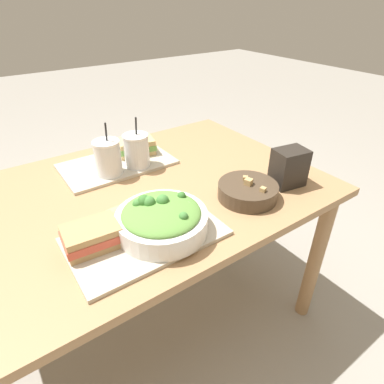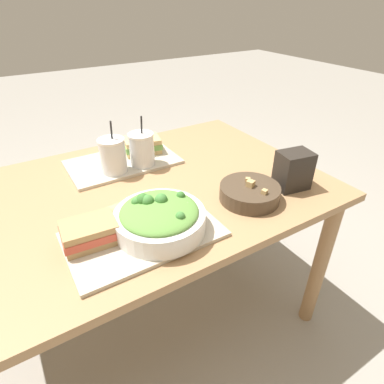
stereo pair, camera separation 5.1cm
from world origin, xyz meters
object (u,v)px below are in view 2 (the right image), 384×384
object	(u,v)px
baguette_far	(118,145)
chip_bag	(293,170)
baguette_near	(131,208)
drink_cup_dark	(113,157)
drink_cup_red	(142,150)
sandwich_near	(90,232)
sandwich_far	(142,145)
soup_bowl	(250,192)
salad_bowl	(159,217)

from	to	relation	value
baguette_far	chip_bag	world-z (taller)	chip_bag
baguette_near	drink_cup_dark	bearing A→B (deg)	-15.99
baguette_far	drink_cup_red	distance (m)	0.18
sandwich_near	sandwich_far	bearing A→B (deg)	56.43
baguette_far	drink_cup_dark	world-z (taller)	drink_cup_dark
soup_bowl	sandwich_near	distance (m)	0.54
sandwich_far	salad_bowl	bearing A→B (deg)	-96.13
chip_bag	drink_cup_red	bearing A→B (deg)	142.58
baguette_near	chip_bag	bearing A→B (deg)	-108.19
sandwich_near	baguette_far	bearing A→B (deg)	66.59
baguette_far	chip_bag	xyz separation A→B (m)	(0.43, -0.61, 0.03)
baguette_far	sandwich_near	bearing A→B (deg)	154.83
baguette_near	chip_bag	xyz separation A→B (m)	(0.57, -0.13, 0.03)
salad_bowl	baguette_far	xyz separation A→B (m)	(0.09, 0.59, -0.02)
soup_bowl	drink_cup_dark	distance (m)	0.53
baguette_near	chip_bag	size ratio (longest dim) A/B	1.11
drink_cup_red	salad_bowl	bearing A→B (deg)	-107.52
sandwich_far	drink_cup_red	xyz separation A→B (m)	(-0.05, -0.11, 0.03)
soup_bowl	baguette_far	xyz separation A→B (m)	(-0.25, 0.59, 0.01)
salad_bowl	baguette_far	world-z (taller)	salad_bowl
soup_bowl	sandwich_near	world-z (taller)	sandwich_near
baguette_near	sandwich_far	distance (m)	0.47
drink_cup_dark	sandwich_far	bearing A→B (deg)	33.10
drink_cup_dark	soup_bowl	bearing A→B (deg)	-51.57
salad_bowl	sandwich_near	world-z (taller)	salad_bowl
salad_bowl	drink_cup_dark	world-z (taller)	drink_cup_dark
salad_bowl	baguette_near	distance (m)	0.12
soup_bowl	salad_bowl	bearing A→B (deg)	179.97
sandwich_near	drink_cup_dark	xyz separation A→B (m)	(0.20, 0.36, 0.03)
sandwich_near	chip_bag	xyz separation A→B (m)	(0.72, -0.07, 0.03)
salad_bowl	soup_bowl	bearing A→B (deg)	-0.03
baguette_near	drink_cup_dark	distance (m)	0.31
salad_bowl	sandwich_far	xyz separation A→B (m)	(0.18, 0.53, -0.01)
sandwich_far	drink_cup_red	bearing A→B (deg)	-101.03
soup_bowl	chip_bag	world-z (taller)	chip_bag
salad_bowl	drink_cup_red	size ratio (longest dim) A/B	1.32
sandwich_near	baguette_far	size ratio (longest dim) A/B	1.40
baguette_near	sandwich_far	world-z (taller)	sandwich_far
baguette_near	drink_cup_red	xyz separation A→B (m)	(0.18, 0.31, 0.03)
soup_bowl	sandwich_far	size ratio (longest dim) A/B	1.17
soup_bowl	sandwich_near	size ratio (longest dim) A/B	1.28
drink_cup_red	chip_bag	size ratio (longest dim) A/B	1.45
chip_bag	salad_bowl	bearing A→B (deg)	-171.56
chip_bag	baguette_near	bearing A→B (deg)	177.66
sandwich_near	baguette_far	xyz separation A→B (m)	(0.28, 0.54, -0.00)
salad_bowl	sandwich_far	world-z (taller)	salad_bowl
baguette_near	salad_bowl	bearing A→B (deg)	-164.29
sandwich_near	chip_bag	distance (m)	0.72
salad_bowl	chip_bag	size ratio (longest dim) A/B	1.93
chip_bag	sandwich_near	bearing A→B (deg)	-175.29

